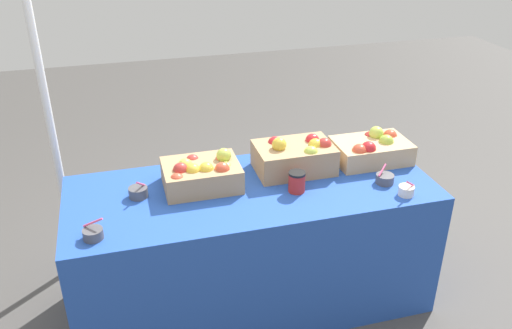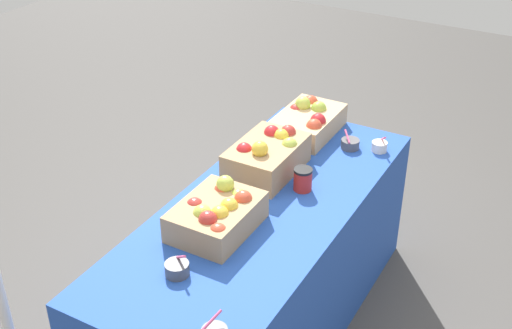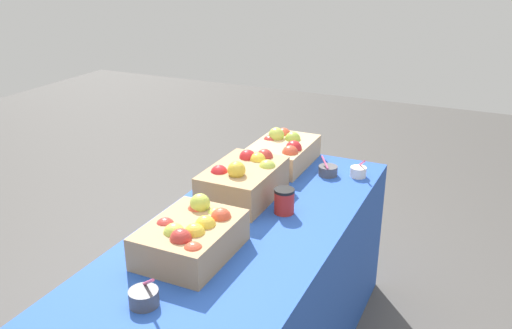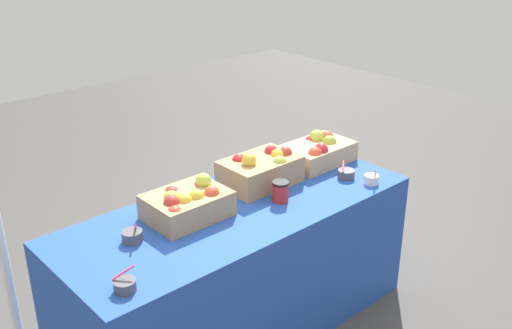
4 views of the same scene
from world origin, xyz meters
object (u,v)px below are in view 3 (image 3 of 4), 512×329
at_px(apple_crate_right, 192,236).
at_px(sample_bowl_near, 358,172).
at_px(coffee_cup, 284,201).
at_px(apple_crate_left, 283,151).
at_px(sample_bowl_extra, 144,297).
at_px(sample_bowl_mid, 328,170).
at_px(apple_crate_middle, 244,180).

distance_m(apple_crate_right, sample_bowl_near, 1.04).
distance_m(apple_crate_right, coffee_cup, 0.49).
distance_m(apple_crate_left, apple_crate_right, 0.98).
bearing_deg(sample_bowl_near, sample_bowl_extra, 165.34).
bearing_deg(sample_bowl_extra, apple_crate_right, 3.69).
bearing_deg(sample_bowl_near, sample_bowl_mid, 107.98).
height_order(sample_bowl_mid, sample_bowl_extra, sample_bowl_extra).
height_order(apple_crate_left, apple_crate_right, apple_crate_right).
xyz_separation_m(apple_crate_left, coffee_cup, (-0.52, -0.22, -0.01)).
xyz_separation_m(apple_crate_right, sample_bowl_near, (0.97, -0.36, -0.05)).
bearing_deg(apple_crate_left, sample_bowl_extra, -177.19).
bearing_deg(apple_crate_middle, coffee_cup, -106.88).
distance_m(sample_bowl_near, sample_bowl_extra, 1.35).
distance_m(apple_crate_right, sample_bowl_mid, 0.96).
distance_m(apple_crate_left, sample_bowl_mid, 0.27).
distance_m(apple_crate_right, sample_bowl_extra, 0.33).
relative_size(sample_bowl_near, coffee_cup, 0.92).
xyz_separation_m(sample_bowl_mid, sample_bowl_extra, (-1.26, 0.20, 0.00)).
distance_m(sample_bowl_near, sample_bowl_mid, 0.15).
relative_size(apple_crate_middle, apple_crate_right, 1.07).
xyz_separation_m(apple_crate_middle, sample_bowl_near, (0.45, -0.41, -0.06)).
bearing_deg(coffee_cup, sample_bowl_near, -19.44).
distance_m(sample_bowl_mid, coffee_cup, 0.48).
height_order(apple_crate_middle, apple_crate_right, apple_crate_middle).
height_order(apple_crate_left, apple_crate_middle, apple_crate_middle).
bearing_deg(apple_crate_middle, sample_bowl_mid, -32.97).
relative_size(sample_bowl_mid, sample_bowl_extra, 0.87).
height_order(apple_crate_middle, coffee_cup, apple_crate_middle).
distance_m(apple_crate_left, sample_bowl_extra, 1.31).
relative_size(apple_crate_left, sample_bowl_mid, 4.37).
xyz_separation_m(sample_bowl_near, sample_bowl_extra, (-1.30, 0.34, 0.00)).
bearing_deg(apple_crate_middle, apple_crate_left, -0.07).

